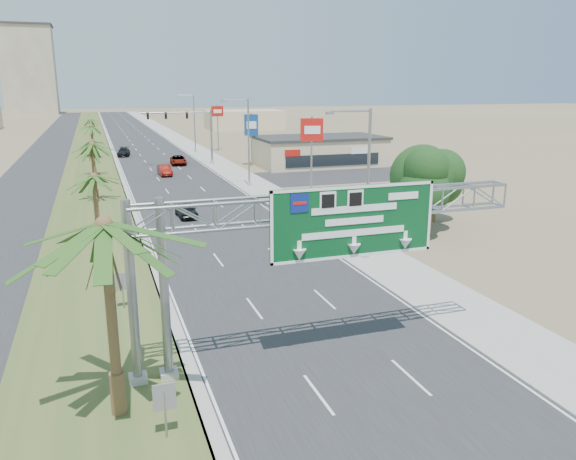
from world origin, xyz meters
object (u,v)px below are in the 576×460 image
Objects in this scene: store_building at (320,152)px; pole_sign_red_near at (312,134)px; palm_near at (104,227)px; car_mid_lane at (165,170)px; pole_sign_red_far at (217,115)px; signal_mast at (198,132)px; car_far at (124,152)px; pole_sign_blue at (251,127)px; sign_gantry at (315,221)px; car_left_lane at (186,210)px; car_right_lane at (178,160)px.

store_building is 23.26m from pole_sign_red_near.
pole_sign_red_near is at bearing -114.35° from store_building.
car_mid_lane is (8.38, 55.60, -6.23)m from palm_near.
signal_mast is at bearing -110.83° from pole_sign_red_far.
pole_sign_blue is at bearing -40.00° from car_far.
pole_sign_red_far reaches higher than car_far.
palm_near is 1.01× the size of pole_sign_red_near.
sign_gantry is at bearing -102.90° from pole_sign_blue.
palm_near is at bearing -109.59° from pole_sign_blue.
palm_near is 31.87m from car_left_lane.
car_mid_lane is 0.51× the size of pole_sign_red_near.
pole_sign_red_far is (13.98, 51.47, 5.74)m from car_left_lane.
pole_sign_blue reaches higher than car_left_lane.
car_right_lane is at bearing 69.84° from car_mid_lane.
palm_near reaches higher than pole_sign_blue.
pole_sign_red_far is (-10.02, 23.88, 4.42)m from store_building.
pole_sign_red_near reaches higher than car_right_lane.
store_building is 34.06m from car_far.
palm_near is 66.77m from car_right_lane.
pole_sign_red_near reaches higher than signal_mast.
store_building is 2.17× the size of pole_sign_red_near.
car_right_lane is at bearing -55.42° from car_far.
car_far is at bearing 112.42° from pole_sign_red_near.
pole_sign_blue is at bearing 70.41° from palm_near.
car_far is (-2.70, 48.70, 0.02)m from car_left_lane.
car_far is (-3.64, 77.18, -5.37)m from sign_gantry.
store_building is at bearing -16.44° from car_right_lane.
store_building is 4.24× the size of car_mid_lane.
palm_near is at bearing -104.51° from pole_sign_red_far.
car_far is (-3.88, 23.50, -0.01)m from car_mid_lane.
car_right_lane is 0.63× the size of pole_sign_blue.
signal_mast is at bearing -23.66° from car_right_lane.
car_mid_lane reaches higher than car_right_lane.
pole_sign_red_near is (7.42, -26.77, 1.61)m from signal_mast.
sign_gantry is at bearing -90.69° from car_left_lane.
pole_sign_blue is at bearing 77.10° from sign_gantry.
sign_gantry is 3.95× the size of car_mid_lane.
car_right_lane is 12.16m from pole_sign_blue.
pole_sign_red_far is (12.80, 26.28, 5.72)m from car_mid_lane.
car_mid_lane is at bearing 84.74° from car_left_lane.
pole_sign_blue is 21.22m from pole_sign_red_far.
car_right_lane is 15.37m from car_far.
car_mid_lane is at bearing 89.74° from sign_gantry.
palm_near is 64.42m from pole_sign_blue.
car_left_lane is at bearing -92.74° from car_right_lane.
pole_sign_red_near is (10.21, -28.26, 5.79)m from car_right_lane.
car_left_lane is at bearing -94.89° from car_mid_lane.
signal_mast is 1.35× the size of pole_sign_blue.
car_right_lane is (-19.62, 7.46, -1.33)m from store_building.
car_mid_lane is at bearing -125.59° from signal_mast.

